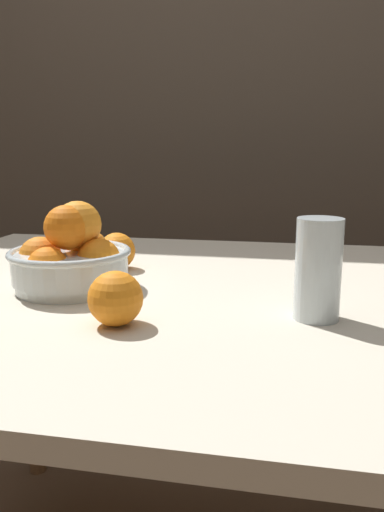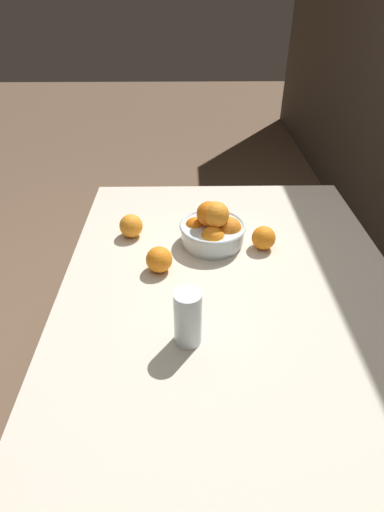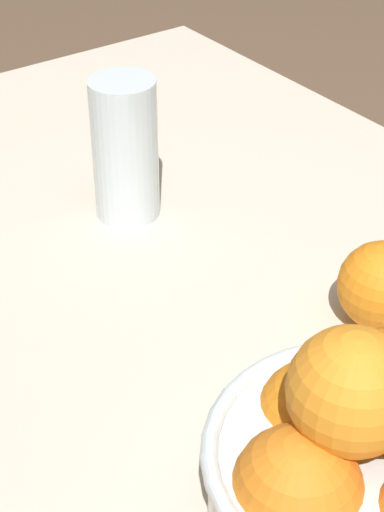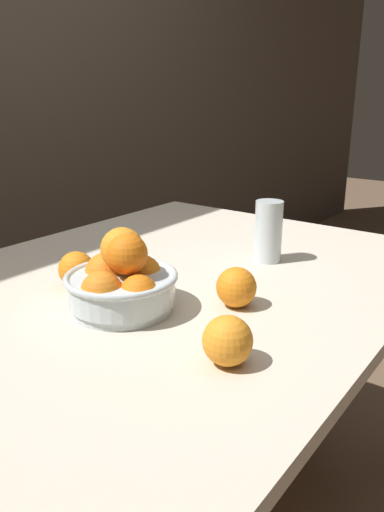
{
  "view_description": "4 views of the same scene",
  "coord_description": "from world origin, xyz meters",
  "px_view_note": "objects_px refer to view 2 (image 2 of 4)",
  "views": [
    {
      "loc": [
        0.17,
        -0.85,
        0.98
      ],
      "look_at": [
        0.02,
        -0.08,
        0.82
      ],
      "focal_mm": 35.0,
      "sensor_mm": 36.0,
      "label": 1
    },
    {
      "loc": [
        0.89,
        -0.13,
        1.47
      ],
      "look_at": [
        -0.03,
        -0.11,
        0.82
      ],
      "focal_mm": 28.0,
      "sensor_mm": 36.0,
      "label": 2
    },
    {
      "loc": [
        -0.43,
        0.26,
        1.22
      ],
      "look_at": [
        0.04,
        -0.08,
        0.8
      ],
      "focal_mm": 60.0,
      "sensor_mm": 36.0,
      "label": 3
    },
    {
      "loc": [
        -0.82,
        -0.67,
        1.14
      ],
      "look_at": [
        -0.01,
        -0.07,
        0.8
      ],
      "focal_mm": 35.0,
      "sensor_mm": 36.0,
      "label": 4
    }
  ],
  "objects_px": {
    "juice_glass": "(188,320)",
    "orange_loose_front": "(131,226)",
    "orange_loose_near_bowl": "(159,260)",
    "orange_loose_aside": "(264,238)",
    "fruit_bowl": "(213,229)"
  },
  "relations": [
    {
      "from": "fruit_bowl",
      "to": "juice_glass",
      "type": "xyz_separation_m",
      "value": [
        0.42,
        -0.08,
        0.01
      ]
    },
    {
      "from": "juice_glass",
      "to": "orange_loose_front",
      "type": "distance_m",
      "value": 0.51
    },
    {
      "from": "orange_loose_near_bowl",
      "to": "juice_glass",
      "type": "bearing_deg",
      "value": 16.56
    },
    {
      "from": "juice_glass",
      "to": "orange_loose_front",
      "type": "height_order",
      "value": "juice_glass"
    },
    {
      "from": "orange_loose_near_bowl",
      "to": "orange_loose_aside",
      "type": "relative_size",
      "value": 1.02
    },
    {
      "from": "orange_loose_near_bowl",
      "to": "orange_loose_aside",
      "type": "height_order",
      "value": "orange_loose_near_bowl"
    },
    {
      "from": "fruit_bowl",
      "to": "orange_loose_near_bowl",
      "type": "bearing_deg",
      "value": -49.83
    },
    {
      "from": "orange_loose_near_bowl",
      "to": "fruit_bowl",
      "type": "bearing_deg",
      "value": 130.17
    },
    {
      "from": "fruit_bowl",
      "to": "orange_loose_aside",
      "type": "bearing_deg",
      "value": 80.28
    },
    {
      "from": "fruit_bowl",
      "to": "orange_loose_aside",
      "type": "relative_size",
      "value": 2.81
    },
    {
      "from": "orange_loose_front",
      "to": "juice_glass",
      "type": "bearing_deg",
      "value": 21.58
    },
    {
      "from": "juice_glass",
      "to": "fruit_bowl",
      "type": "bearing_deg",
      "value": 168.73
    },
    {
      "from": "orange_loose_aside",
      "to": "fruit_bowl",
      "type": "bearing_deg",
      "value": -99.72
    },
    {
      "from": "fruit_bowl",
      "to": "orange_loose_near_bowl",
      "type": "xyz_separation_m",
      "value": [
        0.14,
        -0.17,
        -0.02
      ]
    },
    {
      "from": "fruit_bowl",
      "to": "orange_loose_front",
      "type": "distance_m",
      "value": 0.27
    }
  ]
}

